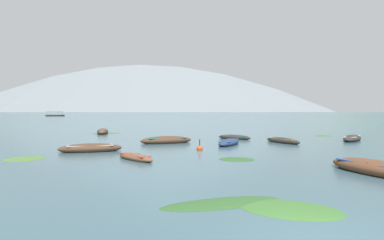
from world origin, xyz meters
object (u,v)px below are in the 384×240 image
object	(u,v)px
rowboat_0	(103,131)
rowboat_2	(376,168)
mooring_buoy	(200,149)
rowboat_1	(166,140)
rowboat_5	(352,138)
rowboat_3	(234,137)
rowboat_8	(229,142)
rowboat_6	(283,141)
ferry_0	(55,115)
rowboat_4	(90,148)
rowboat_7	(135,157)

from	to	relation	value
rowboat_0	rowboat_2	size ratio (longest dim) A/B	0.95
mooring_buoy	rowboat_2	bearing A→B (deg)	-48.01
rowboat_2	mooring_buoy	bearing A→B (deg)	131.99
rowboat_1	rowboat_5	world-z (taller)	rowboat_1
rowboat_5	mooring_buoy	size ratio (longest dim) A/B	5.02
rowboat_0	rowboat_1	distance (m)	13.84
rowboat_3	mooring_buoy	bearing A→B (deg)	-111.27
rowboat_5	rowboat_8	bearing A→B (deg)	-162.24
rowboat_1	rowboat_6	distance (m)	9.45
rowboat_3	rowboat_8	world-z (taller)	rowboat_8
rowboat_8	ferry_0	bearing A→B (deg)	118.52
rowboat_4	rowboat_5	world-z (taller)	rowboat_4
rowboat_1	rowboat_8	size ratio (longest dim) A/B	1.08
rowboat_1	rowboat_7	size ratio (longest dim) A/B	1.55
rowboat_0	rowboat_4	size ratio (longest dim) A/B	1.07
rowboat_3	rowboat_7	bearing A→B (deg)	-117.86
rowboat_0	rowboat_3	xyz separation A→B (m)	(14.30, -7.12, -0.07)
rowboat_4	mooring_buoy	world-z (taller)	mooring_buoy
rowboat_3	rowboat_8	xyz separation A→B (m)	(-0.99, -5.03, 0.02)
rowboat_4	rowboat_6	distance (m)	14.96
rowboat_4	rowboat_8	size ratio (longest dim) A/B	1.01
rowboat_2	rowboat_6	bearing A→B (deg)	91.82
rowboat_2	rowboat_8	bearing A→B (deg)	113.47
rowboat_1	ferry_0	bearing A→B (deg)	117.08
ferry_0	mooring_buoy	distance (m)	155.57
rowboat_1	rowboat_6	bearing A→B (deg)	2.36
rowboat_6	rowboat_5	bearing A→B (deg)	17.06
rowboat_7	rowboat_8	size ratio (longest dim) A/B	0.70
rowboat_4	ferry_0	xyz separation A→B (m)	(-64.12, 139.33, 0.24)
rowboat_1	ferry_0	distance (m)	150.36
rowboat_6	rowboat_1	bearing A→B (deg)	-177.64
rowboat_1	rowboat_4	bearing A→B (deg)	-128.40
rowboat_3	rowboat_8	size ratio (longest dim) A/B	0.78
rowboat_2	mooring_buoy	xyz separation A→B (m)	(-7.20, 8.00, -0.13)
rowboat_2	rowboat_6	xyz separation A→B (m)	(-0.41, 12.88, -0.05)
rowboat_2	rowboat_3	size ratio (longest dim) A/B	1.45
rowboat_3	mooring_buoy	size ratio (longest dim) A/B	3.81
rowboat_4	rowboat_1	bearing A→B (deg)	51.60
rowboat_6	mooring_buoy	world-z (taller)	mooring_buoy
rowboat_0	rowboat_7	size ratio (longest dim) A/B	1.54
rowboat_3	rowboat_1	bearing A→B (deg)	-146.71
rowboat_4	rowboat_5	distance (m)	21.82
rowboat_8	rowboat_2	bearing A→B (deg)	-66.53
rowboat_7	rowboat_8	distance (m)	9.60
rowboat_4	rowboat_8	distance (m)	10.21
rowboat_1	rowboat_4	world-z (taller)	rowboat_1
ferry_0	rowboat_2	bearing A→B (deg)	-61.85
rowboat_0	rowboat_3	distance (m)	15.98
rowboat_8	rowboat_7	bearing A→B (deg)	-126.69
rowboat_8	rowboat_4	bearing A→B (deg)	-155.01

